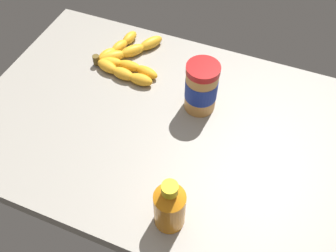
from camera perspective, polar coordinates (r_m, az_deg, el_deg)
The scene contains 4 objects.
ground_plane at distance 94.35cm, azimuth -0.91°, elevation -0.18°, with size 99.18×66.46×4.53cm, color gray.
banana_bunch at distance 107.28cm, azimuth -6.71°, elevation 10.60°, with size 20.38×21.54×3.31cm.
peanut_butter_jar at distance 91.08cm, azimuth 5.34°, elevation 6.14°, with size 8.43×8.43×14.33cm.
honey_bottle at distance 72.76cm, azimuth 0.26°, elevation -12.67°, with size 6.50×6.50×15.28cm.
Camera 1 is at (-22.63, 52.22, 72.98)cm, focal length 38.13 mm.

